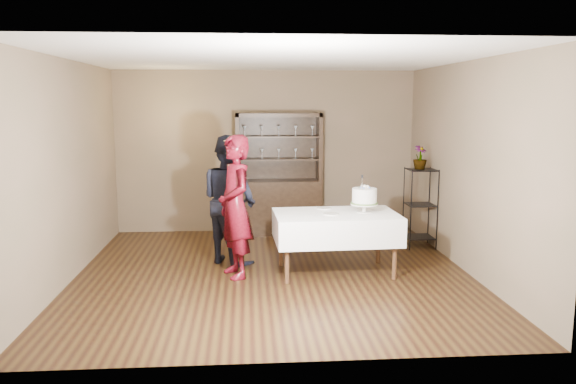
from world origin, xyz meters
The scene contains 14 objects.
floor centered at (0.00, 0.00, 0.00)m, with size 5.00×5.00×0.00m, color black.
ceiling centered at (0.00, 0.00, 2.70)m, with size 5.00×5.00×0.00m, color white.
back_wall centered at (0.00, 2.50, 1.35)m, with size 5.00×0.02×2.70m, color brown.
wall_left centered at (-2.50, 0.00, 1.35)m, with size 0.02×5.00×2.70m, color brown.
wall_right centered at (2.50, 0.00, 1.35)m, with size 0.02×5.00×2.70m, color brown.
china_hutch centered at (0.20, 2.25, 0.66)m, with size 1.40×0.48×2.00m.
plant_etagere centered at (2.28, 1.20, 0.65)m, with size 0.42×0.42×1.20m.
cake_table centered at (0.80, -0.01, 0.60)m, with size 1.60×1.02×0.78m.
woman centered at (-0.48, -0.06, 0.89)m, with size 0.65×0.43×1.79m, color #37050E.
man centered at (-0.57, 0.57, 0.87)m, with size 0.85×0.66×1.75m, color black.
cake centered at (1.17, 0.03, 0.98)m, with size 0.36×0.36×0.49m.
plate_near centered at (0.72, -0.09, 0.79)m, with size 0.20×0.20×0.01m, color silver.
plate_far centered at (0.69, 0.30, 0.79)m, with size 0.20×0.20×0.01m, color silver.
potted_plant centered at (2.24, 1.18, 1.36)m, with size 0.20×0.20×0.35m, color #4F6E34.
Camera 1 is at (-0.33, -6.95, 2.18)m, focal length 35.00 mm.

